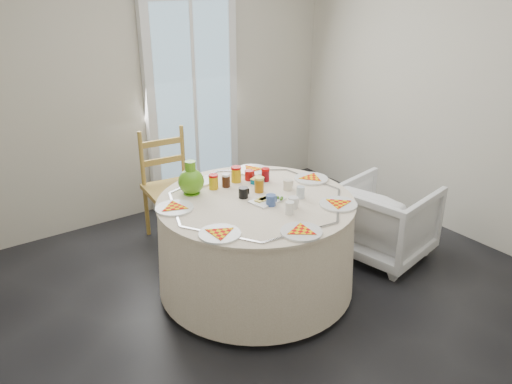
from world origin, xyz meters
TOP-DOWN VIEW (x-y plane):
  - floor at (0.00, 0.00)m, footprint 4.00×4.00m
  - wall_back at (0.00, 2.00)m, footprint 4.00×0.02m
  - wall_right at (2.00, 0.00)m, footprint 0.02×4.00m
  - glass_door at (0.40, 1.95)m, footprint 1.00×0.08m
  - table at (-0.06, 0.22)m, footprint 1.44×1.44m
  - wooden_chair at (-0.19, 1.32)m, footprint 0.49×0.47m
  - armchair at (1.11, 0.01)m, footprint 0.77×0.81m
  - place_settings at (-0.06, 0.22)m, footprint 1.87×1.87m
  - jar_cluster at (-0.01, 0.52)m, footprint 0.51×0.33m
  - butter_tub at (0.14, 0.47)m, footprint 0.13×0.12m
  - green_pitcher at (-0.38, 0.59)m, footprint 0.20×0.20m
  - cheese_platter at (-0.01, 0.16)m, footprint 0.26×0.19m
  - mugs_glasses at (0.07, 0.18)m, footprint 0.66×0.66m

SIDE VIEW (x-z plane):
  - floor at x=0.00m, z-range 0.00..0.00m
  - table at x=-0.06m, z-range 0.01..0.74m
  - armchair at x=1.11m, z-range 0.03..0.75m
  - wooden_chair at x=-0.19m, z-range -0.03..0.97m
  - place_settings at x=-0.06m, z-range 0.76..0.78m
  - cheese_platter at x=-0.01m, z-range 0.76..0.79m
  - butter_tub at x=0.14m, z-range 0.76..0.81m
  - mugs_glasses at x=0.07m, z-range 0.76..0.86m
  - jar_cluster at x=-0.01m, z-range 0.75..0.89m
  - green_pitcher at x=-0.38m, z-range 0.75..0.99m
  - glass_door at x=0.40m, z-range 0.00..2.10m
  - wall_back at x=0.00m, z-range 0.00..2.60m
  - wall_right at x=2.00m, z-range 0.00..2.60m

